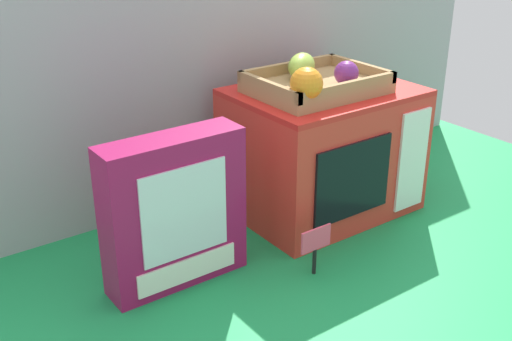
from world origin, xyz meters
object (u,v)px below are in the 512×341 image
food_groups_crate (315,82)px  cookie_set_box (174,212)px  toy_microwave (323,150)px  price_sign (316,244)px

food_groups_crate → cookie_set_box: (-0.38, -0.06, -0.17)m
toy_microwave → food_groups_crate: 0.17m
food_groups_crate → price_sign: 0.35m
toy_microwave → food_groups_crate: (-0.04, -0.01, 0.17)m
toy_microwave → cookie_set_box: bearing=-170.6°
price_sign → toy_microwave: bearing=46.7°
toy_microwave → price_sign: bearing=-133.3°
food_groups_crate → cookie_set_box: size_ratio=0.93×
toy_microwave → price_sign: (-0.20, -0.21, -0.08)m
cookie_set_box → food_groups_crate: bearing=8.7°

